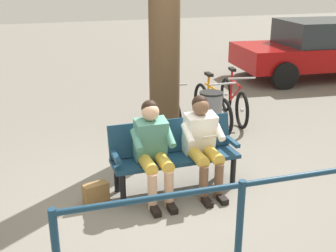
# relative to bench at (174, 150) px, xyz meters

# --- Properties ---
(ground_plane) EXTENTS (40.00, 40.00, 0.00)m
(ground_plane) POSITION_rel_bench_xyz_m (0.17, 0.17, -0.51)
(ground_plane) COLOR slate
(bench) EXTENTS (1.60, 0.48, 0.87)m
(bench) POSITION_rel_bench_xyz_m (0.00, 0.00, 0.00)
(bench) COLOR navy
(bench) RESTS_ON ground
(person_reading) EXTENTS (0.49, 0.76, 1.20)m
(person_reading) POSITION_rel_bench_xyz_m (-0.32, 0.16, 0.16)
(person_reading) COLOR white
(person_reading) RESTS_ON ground
(person_companion) EXTENTS (0.49, 0.76, 1.20)m
(person_companion) POSITION_rel_bench_xyz_m (0.32, 0.16, 0.16)
(person_companion) COLOR #4C8C7A
(person_companion) RESTS_ON ground
(handbag) EXTENTS (0.32, 0.21, 0.24)m
(handbag) POSITION_rel_bench_xyz_m (1.02, 0.08, -0.39)
(handbag) COLOR olive
(handbag) RESTS_ON ground
(tree_trunk) EXTENTS (0.46, 0.46, 4.00)m
(tree_trunk) POSITION_rel_bench_xyz_m (-0.30, -1.27, 1.49)
(tree_trunk) COLOR #4C3823
(tree_trunk) RESTS_ON ground
(litter_bin) EXTENTS (0.37, 0.37, 0.86)m
(litter_bin) POSITION_rel_bench_xyz_m (-1.03, -1.16, -0.07)
(litter_bin) COLOR slate
(litter_bin) RESTS_ON ground
(bicycle_red) EXTENTS (0.49, 1.66, 0.94)m
(bicycle_red) POSITION_rel_bench_xyz_m (-1.95, -2.17, -0.15)
(bicycle_red) COLOR black
(bicycle_red) RESTS_ON ground
(bicycle_green) EXTENTS (0.48, 1.68, 0.94)m
(bicycle_green) POSITION_rel_bench_xyz_m (-1.40, -1.92, -0.15)
(bicycle_green) COLOR black
(bicycle_green) RESTS_ON ground
(bicycle_silver) EXTENTS (0.48, 1.68, 0.94)m
(bicycle_silver) POSITION_rel_bench_xyz_m (-0.60, -2.10, -0.15)
(bicycle_silver) COLOR black
(bicycle_silver) RESTS_ON ground
(railing_fence) EXTENTS (3.39, 0.17, 0.85)m
(railing_fence) POSITION_rel_bench_xyz_m (-0.08, 1.62, 0.09)
(railing_fence) COLOR navy
(railing_fence) RESTS_ON ground
(parked_car) EXTENTS (4.36, 2.35, 1.47)m
(parked_car) POSITION_rel_bench_xyz_m (-5.61, -4.50, 0.27)
(parked_car) COLOR #A50C0C
(parked_car) RESTS_ON ground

